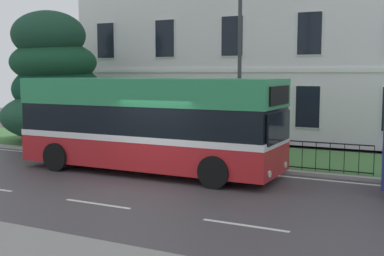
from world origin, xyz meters
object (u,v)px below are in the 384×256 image
(evergreen_tree, at_px, (55,85))
(single_decker_bus, at_px, (149,123))
(street_lamp_post, at_px, (240,43))
(georgian_townhouse, at_px, (267,24))

(evergreen_tree, bearing_deg, single_decker_bus, -27.86)
(evergreen_tree, xyz_separation_m, street_lamp_post, (9.92, -1.56, 1.62))
(single_decker_bus, height_order, street_lamp_post, street_lamp_post)
(georgian_townhouse, bearing_deg, evergreen_tree, -131.74)
(single_decker_bus, relative_size, street_lamp_post, 1.20)
(evergreen_tree, xyz_separation_m, single_decker_bus, (7.67, -4.06, -1.08))
(evergreen_tree, distance_m, street_lamp_post, 10.18)
(evergreen_tree, relative_size, street_lamp_post, 0.81)
(georgian_townhouse, relative_size, evergreen_tree, 3.00)
(evergreen_tree, height_order, street_lamp_post, street_lamp_post)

